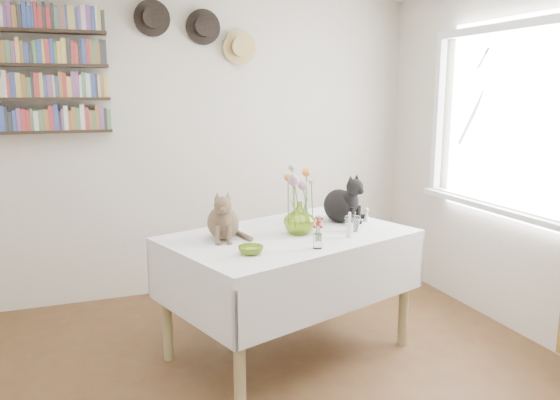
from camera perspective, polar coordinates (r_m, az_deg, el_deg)
name	(u,v)px	position (r m, az deg, el deg)	size (l,w,h in m)	color
room	(284,191)	(2.47, 0.44, 0.94)	(4.08, 4.58, 2.58)	brown
window	(503,134)	(4.19, 22.27, 6.38)	(0.12, 1.52, 1.32)	white
dining_table	(289,264)	(3.53, 0.96, -6.67)	(1.73, 1.39, 0.80)	white
tabby_cat	(223,214)	(3.34, -5.99, -1.44)	(0.21, 0.27, 0.31)	brown
black_cat	(340,197)	(3.79, 6.25, 0.32)	(0.23, 0.29, 0.35)	black
flower_vase	(299,218)	(3.45, 2.04, -1.88)	(0.20, 0.20, 0.21)	#AFCE3A
green_bowl	(251,250)	(3.05, -3.07, -5.25)	(0.14, 0.14, 0.04)	#AFCE3A
drinking_glass	(353,224)	(3.56, 7.60, -2.46)	(0.11, 0.11, 0.10)	white
candlestick	(349,229)	(3.40, 7.26, -3.02)	(0.04, 0.04, 0.16)	white
berry_jar	(318,232)	(3.14, 3.95, -3.38)	(0.05, 0.05, 0.21)	white
porcelain_figurine	(367,216)	(3.84, 9.04, -1.61)	(0.05, 0.05, 0.10)	white
flower_bouquet	(299,181)	(3.41, 2.02, 2.01)	(0.17, 0.13, 0.39)	#4C7233
bookshelf_unit	(37,71)	(4.44, -24.08, 12.25)	(1.00, 0.16, 0.91)	black
wall_hats	(200,31)	(4.59, -8.39, 17.09)	(0.98, 0.09, 0.48)	black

